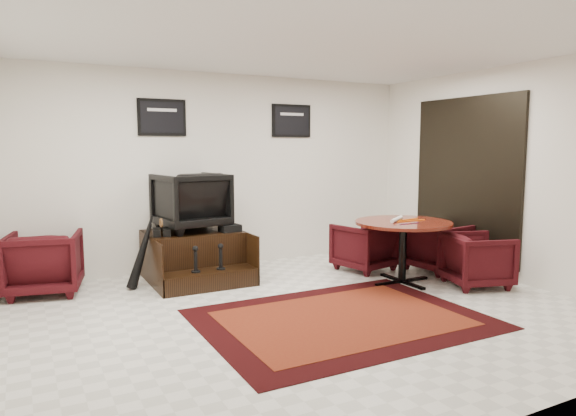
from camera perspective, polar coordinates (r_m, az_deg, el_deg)
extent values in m
plane|color=white|center=(5.59, 2.37, -11.47)|extent=(6.00, 6.00, 0.00)
cube|color=white|center=(7.58, -7.08, 4.10)|extent=(6.00, 0.02, 2.80)
cube|color=white|center=(3.40, 24.02, 0.27)|extent=(6.00, 0.02, 2.80)
cube|color=white|center=(7.29, 23.35, 3.49)|extent=(0.02, 5.00, 2.80)
cube|color=white|center=(5.41, 2.52, 17.98)|extent=(6.00, 5.00, 0.02)
cube|color=black|center=(7.74, 19.15, 3.09)|extent=(0.05, 1.90, 2.30)
cube|color=black|center=(7.73, 19.10, 3.09)|extent=(0.02, 1.72, 2.12)
cube|color=black|center=(7.73, 19.12, 3.09)|extent=(0.03, 0.05, 2.12)
cube|color=black|center=(7.30, -13.83, 9.74)|extent=(0.66, 0.03, 0.50)
cube|color=black|center=(7.28, -13.80, 9.75)|extent=(0.58, 0.01, 0.42)
cube|color=silver|center=(7.28, -13.81, 10.54)|extent=(0.40, 0.00, 0.04)
cube|color=black|center=(8.02, 0.38, 9.66)|extent=(0.66, 0.03, 0.50)
cube|color=black|center=(8.00, 0.44, 9.66)|extent=(0.58, 0.01, 0.42)
cube|color=silver|center=(8.00, 0.46, 10.38)|extent=(0.40, 0.00, 0.04)
cube|color=black|center=(5.39, 5.98, -12.17)|extent=(2.82, 2.12, 0.01)
cube|color=#5F1A0D|center=(5.38, 5.98, -12.11)|extent=(2.32, 1.61, 0.01)
cube|color=black|center=(7.04, -10.50, -5.08)|extent=(1.22, 0.90, 0.63)
cube|color=black|center=(6.50, -8.80, -7.88)|extent=(1.22, 0.36, 0.23)
cube|color=black|center=(6.72, -15.00, -5.77)|extent=(0.02, 1.26, 0.63)
cube|color=black|center=(7.07, -5.36, -4.94)|extent=(0.02, 1.26, 0.63)
cylinder|color=black|center=(6.42, -10.20, -6.96)|extent=(0.11, 0.11, 0.02)
cylinder|color=black|center=(6.39, -10.23, -5.83)|extent=(0.04, 0.04, 0.24)
sphere|color=black|center=(6.36, -10.26, -4.46)|extent=(0.07, 0.07, 0.07)
cylinder|color=black|center=(6.52, -7.46, -6.69)|extent=(0.11, 0.11, 0.02)
cylinder|color=black|center=(6.49, -7.48, -5.58)|extent=(0.04, 0.04, 0.24)
sphere|color=black|center=(6.46, -7.50, -4.23)|extent=(0.07, 0.07, 0.07)
imported|color=black|center=(6.97, -10.75, 1.04)|extent=(0.95, 0.90, 0.87)
cube|color=black|center=(6.69, -14.39, -2.64)|extent=(0.14, 0.26, 0.09)
cube|color=black|center=(6.70, -13.36, -2.60)|extent=(0.14, 0.26, 0.09)
cube|color=black|center=(6.85, -6.47, -2.25)|extent=(0.29, 0.22, 0.09)
imported|color=black|center=(6.80, -25.45, -5.21)|extent=(0.94, 0.90, 0.83)
cylinder|color=#400F09|center=(6.73, 12.70, -1.62)|extent=(1.23, 1.23, 0.04)
cylinder|color=black|center=(6.80, 12.62, -4.78)|extent=(0.10, 0.10, 0.72)
cube|color=black|center=(6.88, 12.53, -7.96)|extent=(0.82, 0.06, 0.03)
cube|color=black|center=(6.88, 12.53, -7.96)|extent=(0.06, 0.82, 0.03)
imported|color=black|center=(7.42, 8.49, -3.96)|extent=(0.86, 0.83, 0.75)
imported|color=black|center=(7.59, 16.20, -3.88)|extent=(0.78, 0.82, 0.76)
imported|color=black|center=(6.90, 20.24, -5.17)|extent=(0.86, 0.89, 0.74)
cylinder|color=silver|center=(6.72, 11.99, -1.23)|extent=(0.37, 0.28, 0.05)
cylinder|color=orange|center=(6.77, 13.53, -1.37)|extent=(0.45, 0.02, 0.01)
cylinder|color=orange|center=(6.85, 12.98, -1.27)|extent=(0.45, 0.07, 0.01)
cylinder|color=#4C1933|center=(6.45, 12.51, -1.77)|extent=(0.09, 0.05, 0.01)
cylinder|color=#4C1933|center=(6.49, 12.91, -1.73)|extent=(0.09, 0.05, 0.01)
cylinder|color=#4C1933|center=(6.53, 13.31, -1.69)|extent=(0.09, 0.05, 0.01)
cylinder|color=#4C1933|center=(6.57, 13.71, -1.65)|extent=(0.09, 0.05, 0.01)
cylinder|color=#4C1933|center=(6.61, 14.10, -1.61)|extent=(0.09, 0.05, 0.01)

